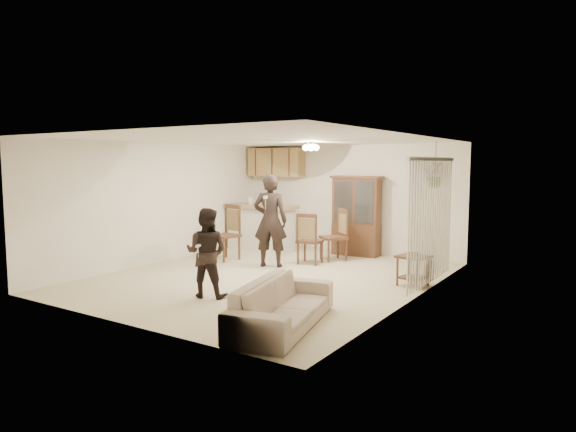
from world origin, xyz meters
The scene contains 23 objects.
floor centered at (0.00, 0.00, 0.00)m, with size 6.50×6.50×0.00m, color #C6BA95.
ceiling centered at (0.00, 0.00, 2.50)m, with size 5.50×6.50×0.02m, color white.
wall_back centered at (0.00, 3.25, 1.25)m, with size 5.50×0.02×2.50m, color silver.
wall_front centered at (0.00, -3.25, 1.25)m, with size 5.50×0.02×2.50m, color silver.
wall_left centered at (-2.75, 0.00, 1.25)m, with size 0.02×6.50×2.50m, color silver.
wall_right centered at (2.75, 0.00, 1.25)m, with size 0.02×6.50×2.50m, color silver.
breakfast_bar centered at (-1.85, 2.35, 0.50)m, with size 1.60×0.55×1.00m, color silver.
bar_top centered at (-1.85, 2.35, 1.05)m, with size 1.75×0.70×0.08m, color #A08560.
upper_cabinets centered at (-1.90, 3.07, 2.10)m, with size 1.50×0.34×0.70m, color #9C7744.
vertical_blinds centered at (2.71, 0.90, 1.10)m, with size 0.06×2.30×2.10m, color white, non-canonical shape.
ceiling_fixture centered at (0.20, 1.20, 2.40)m, with size 0.36×0.36×0.20m, color beige, non-canonical shape.
hanging_plant centered at (2.30, 2.40, 1.85)m, with size 0.43×0.37×0.48m, color #2E5D25.
plant_cord centered at (2.30, 2.40, 2.17)m, with size 0.01×0.01×0.65m, color black.
sofa centered at (1.80, -2.22, 0.37)m, with size 1.87×0.73×0.73m, color beige.
adult centered at (-0.53, 0.84, 0.90)m, with size 0.66×0.43×1.80m, color black.
child centered at (-0.01, -1.63, 0.68)m, with size 0.66×0.51×1.35m, color black.
china_hutch centered at (0.37, 2.97, 0.89)m, with size 1.16×0.51×1.80m.
side_table centered at (2.44, 0.82, 0.27)m, with size 0.55×0.55×0.58m.
chair_bar centered at (-1.76, 0.90, 0.33)m, with size 0.61×0.61×1.19m.
chair_hutch_left centered at (0.23, 2.12, 0.31)m, with size 0.69×0.69×1.11m.
chair_hutch_right centered at (-0.01, 1.55, 0.30)m, with size 0.54×0.54×1.06m.
controller_adult centered at (-0.36, 0.44, 1.43)m, with size 0.05×0.16×0.05m, color silver.
controller_child centered at (0.10, -1.94, 0.86)m, with size 0.04×0.12×0.04m, color silver.
Camera 1 is at (5.31, -7.54, 2.08)m, focal length 32.00 mm.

